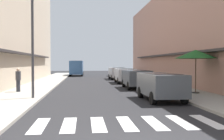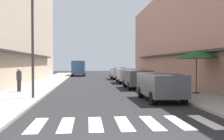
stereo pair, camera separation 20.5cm
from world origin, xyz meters
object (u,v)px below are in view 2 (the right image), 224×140
Objects in this scene: parked_car_mid at (137,77)px; delivery_van at (79,67)px; cafe_umbrella at (196,54)px; pedestrian_walking_near at (19,79)px; parked_car_near at (161,84)px; street_lamp at (36,33)px; parked_car_far at (126,74)px; parked_car_distant at (119,72)px.

delivery_van is (-5.23, 21.12, 0.49)m from parked_car_mid.
parked_car_mid is at bearing 123.68° from cafe_umbrella.
delivery_van reaches higher than parked_car_mid.
parked_car_mid is 2.52× the size of pedestrian_walking_near.
parked_car_near is 7.31m from street_lamp.
parked_car_far is (0.00, 12.40, 0.00)m from parked_car_near.
street_lamp is 3.74× the size of pedestrian_walking_near.
parked_car_mid is 0.98× the size of parked_car_far.
pedestrian_walking_near reaches higher than parked_car_near.
parked_car_distant is at bearing 69.18° from street_lamp.
parked_car_mid is at bearing -90.00° from parked_car_far.
street_lamp is 2.13× the size of cafe_umbrella.
parked_car_mid is at bearing -90.00° from parked_car_distant.
delivery_van is at bearing 24.38° from pedestrian_walking_near.
delivery_van reaches higher than pedestrian_walking_near.
delivery_van is at bearing 86.86° from street_lamp.
delivery_van is at bearing 103.91° from parked_car_mid.
parked_car_far is at bearing 106.23° from cafe_umbrella.
parked_car_near and parked_car_distant have the same top height.
parked_car_near is 4.08m from cafe_umbrella.
parked_car_near is at bearing -90.00° from parked_car_distant.
parked_car_near is 9.46m from pedestrian_walking_near.
parked_car_near is 18.64m from parked_car_distant.
parked_car_distant is (0.00, 11.93, 0.00)m from parked_car_mid.
parked_car_far is at bearing 90.00° from parked_car_near.
pedestrian_walking_near is at bearing 170.10° from cafe_umbrella.
street_lamp is at bearing -93.14° from delivery_van.
cafe_umbrella reaches higher than parked_car_mid.
delivery_van reaches higher than parked_car_near.
parked_car_distant is 0.70× the size of street_lamp.
parked_car_mid is (0.00, 6.71, 0.00)m from parked_car_near.
street_lamp reaches higher than parked_car_near.
street_lamp is at bearing 171.38° from parked_car_near.
parked_car_far is 6.23m from parked_car_distant.
delivery_van is 0.93× the size of street_lamp.
parked_car_near is at bearing -90.00° from parked_car_mid.
parked_car_far and parked_car_distant have the same top height.
pedestrian_walking_near is at bearing -163.91° from parked_car_mid.
parked_car_near is 28.32m from delivery_van.
pedestrian_walking_near is (-8.44, -14.36, 0.01)m from parked_car_distant.
parked_car_distant is 1.50× the size of cafe_umbrella.
cafe_umbrella is (2.95, -16.35, 1.65)m from parked_car_distant.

